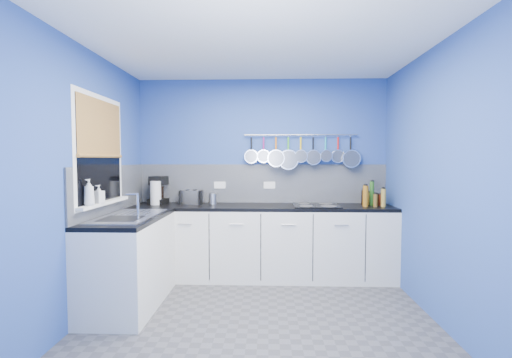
# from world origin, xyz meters

# --- Properties ---
(floor) EXTENTS (3.20, 3.00, 0.02)m
(floor) POSITION_xyz_m (0.00, 0.00, -0.01)
(floor) COLOR #47474C
(floor) RESTS_ON ground
(ceiling) EXTENTS (3.20, 3.00, 0.02)m
(ceiling) POSITION_xyz_m (0.00, 0.00, 2.51)
(ceiling) COLOR white
(ceiling) RESTS_ON ground
(wall_back) EXTENTS (3.20, 0.02, 2.50)m
(wall_back) POSITION_xyz_m (0.00, 1.51, 1.25)
(wall_back) COLOR #2B4895
(wall_back) RESTS_ON ground
(wall_front) EXTENTS (3.20, 0.02, 2.50)m
(wall_front) POSITION_xyz_m (0.00, -1.51, 1.25)
(wall_front) COLOR #2B4895
(wall_front) RESTS_ON ground
(wall_left) EXTENTS (0.02, 3.00, 2.50)m
(wall_left) POSITION_xyz_m (-1.61, 0.00, 1.25)
(wall_left) COLOR #2B4895
(wall_left) RESTS_ON ground
(wall_right) EXTENTS (0.02, 3.00, 2.50)m
(wall_right) POSITION_xyz_m (1.61, 0.00, 1.25)
(wall_right) COLOR #2B4895
(wall_right) RESTS_ON ground
(backsplash_back) EXTENTS (3.20, 0.02, 0.50)m
(backsplash_back) POSITION_xyz_m (0.00, 1.49, 1.15)
(backsplash_back) COLOR gray
(backsplash_back) RESTS_ON wall_back
(backsplash_left) EXTENTS (0.02, 1.80, 0.50)m
(backsplash_left) POSITION_xyz_m (-1.59, 0.60, 1.15)
(backsplash_left) COLOR gray
(backsplash_left) RESTS_ON wall_left
(cabinet_run_back) EXTENTS (3.20, 0.60, 0.86)m
(cabinet_run_back) POSITION_xyz_m (0.00, 1.20, 0.43)
(cabinet_run_back) COLOR silver
(cabinet_run_back) RESTS_ON ground
(worktop_back) EXTENTS (3.20, 0.60, 0.04)m
(worktop_back) POSITION_xyz_m (0.00, 1.20, 0.88)
(worktop_back) COLOR black
(worktop_back) RESTS_ON cabinet_run_back
(cabinet_run_left) EXTENTS (0.60, 1.20, 0.86)m
(cabinet_run_left) POSITION_xyz_m (-1.30, 0.30, 0.43)
(cabinet_run_left) COLOR silver
(cabinet_run_left) RESTS_ON ground
(worktop_left) EXTENTS (0.60, 1.20, 0.04)m
(worktop_left) POSITION_xyz_m (-1.30, 0.30, 0.88)
(worktop_left) COLOR black
(worktop_left) RESTS_ON cabinet_run_left
(window_frame) EXTENTS (0.01, 1.00, 1.10)m
(window_frame) POSITION_xyz_m (-1.58, 0.30, 1.55)
(window_frame) COLOR white
(window_frame) RESTS_ON wall_left
(window_glass) EXTENTS (0.01, 0.90, 1.00)m
(window_glass) POSITION_xyz_m (-1.57, 0.30, 1.55)
(window_glass) COLOR black
(window_glass) RESTS_ON wall_left
(bamboo_blind) EXTENTS (0.01, 0.90, 0.55)m
(bamboo_blind) POSITION_xyz_m (-1.56, 0.30, 1.77)
(bamboo_blind) COLOR #BF8739
(bamboo_blind) RESTS_ON wall_left
(window_sill) EXTENTS (0.10, 0.98, 0.03)m
(window_sill) POSITION_xyz_m (-1.55, 0.30, 1.04)
(window_sill) COLOR white
(window_sill) RESTS_ON wall_left
(sink_unit) EXTENTS (0.50, 0.95, 0.01)m
(sink_unit) POSITION_xyz_m (-1.30, 0.30, 0.90)
(sink_unit) COLOR silver
(sink_unit) RESTS_ON worktop_left
(mixer_tap) EXTENTS (0.12, 0.08, 0.26)m
(mixer_tap) POSITION_xyz_m (-1.14, 0.12, 1.03)
(mixer_tap) COLOR silver
(mixer_tap) RESTS_ON worktop_left
(socket_left) EXTENTS (0.15, 0.01, 0.09)m
(socket_left) POSITION_xyz_m (-0.55, 1.48, 1.13)
(socket_left) COLOR white
(socket_left) RESTS_ON backsplash_back
(socket_right) EXTENTS (0.15, 0.01, 0.09)m
(socket_right) POSITION_xyz_m (0.10, 1.48, 1.13)
(socket_right) COLOR white
(socket_right) RESTS_ON backsplash_back
(pot_rail) EXTENTS (1.45, 0.02, 0.02)m
(pot_rail) POSITION_xyz_m (0.50, 1.45, 1.78)
(pot_rail) COLOR silver
(pot_rail) RESTS_ON wall_back
(soap_bottle_a) EXTENTS (0.10, 0.11, 0.24)m
(soap_bottle_a) POSITION_xyz_m (-1.53, -0.03, 1.17)
(soap_bottle_a) COLOR white
(soap_bottle_a) RESTS_ON window_sill
(soap_bottle_b) EXTENTS (0.10, 0.10, 0.17)m
(soap_bottle_b) POSITION_xyz_m (-1.53, 0.16, 1.14)
(soap_bottle_b) COLOR white
(soap_bottle_b) RESTS_ON window_sill
(paper_towel) EXTENTS (0.15, 0.15, 0.30)m
(paper_towel) POSITION_xyz_m (-1.32, 1.22, 1.05)
(paper_towel) COLOR white
(paper_towel) RESTS_ON worktop_back
(coffee_maker) EXTENTS (0.24, 0.26, 0.35)m
(coffee_maker) POSITION_xyz_m (-1.31, 1.31, 1.08)
(coffee_maker) COLOR black
(coffee_maker) RESTS_ON worktop_back
(toaster) EXTENTS (0.30, 0.23, 0.17)m
(toaster) POSITION_xyz_m (-0.89, 1.33, 0.99)
(toaster) COLOR silver
(toaster) RESTS_ON worktop_back
(canister) EXTENTS (0.10, 0.10, 0.14)m
(canister) POSITION_xyz_m (-0.62, 1.31, 0.97)
(canister) COLOR silver
(canister) RESTS_ON worktop_back
(hob) EXTENTS (0.56, 0.49, 0.01)m
(hob) POSITION_xyz_m (0.67, 1.18, 0.91)
(hob) COLOR black
(hob) RESTS_ON worktop_back
(pan_0) EXTENTS (0.17, 0.06, 0.36)m
(pan_0) POSITION_xyz_m (-0.13, 1.44, 1.60)
(pan_0) COLOR silver
(pan_0) RESTS_ON pot_rail
(pan_1) EXTENTS (0.17, 0.07, 0.36)m
(pan_1) POSITION_xyz_m (0.02, 1.44, 1.60)
(pan_1) COLOR silver
(pan_1) RESTS_ON pot_rail
(pan_2) EXTENTS (0.22, 0.13, 0.41)m
(pan_2) POSITION_xyz_m (0.18, 1.44, 1.57)
(pan_2) COLOR silver
(pan_2) RESTS_ON pot_rail
(pan_3) EXTENTS (0.26, 0.11, 0.45)m
(pan_3) POSITION_xyz_m (0.34, 1.44, 1.56)
(pan_3) COLOR silver
(pan_3) RESTS_ON pot_rail
(pan_4) EXTENTS (0.17, 0.10, 0.36)m
(pan_4) POSITION_xyz_m (0.50, 1.44, 1.60)
(pan_4) COLOR silver
(pan_4) RESTS_ON pot_rail
(pan_5) EXTENTS (0.20, 0.09, 0.39)m
(pan_5) POSITION_xyz_m (0.66, 1.44, 1.59)
(pan_5) COLOR silver
(pan_5) RESTS_ON pot_rail
(pan_6) EXTENTS (0.16, 0.10, 0.35)m
(pan_6) POSITION_xyz_m (0.82, 1.44, 1.61)
(pan_6) COLOR silver
(pan_6) RESTS_ON pot_rail
(pan_7) EXTENTS (0.17, 0.05, 0.36)m
(pan_7) POSITION_xyz_m (0.98, 1.44, 1.60)
(pan_7) COLOR silver
(pan_7) RESTS_ON pot_rail
(pan_8) EXTENTS (0.23, 0.10, 0.42)m
(pan_8) POSITION_xyz_m (1.14, 1.44, 1.57)
(pan_8) COLOR silver
(pan_8) RESTS_ON pot_rail
(condiment_0) EXTENTS (0.07, 0.07, 0.12)m
(condiment_0) POSITION_xyz_m (1.44, 1.30, 0.96)
(condiment_0) COLOR black
(condiment_0) RESTS_ON worktop_back
(condiment_1) EXTENTS (0.07, 0.07, 0.15)m
(condiment_1) POSITION_xyz_m (1.34, 1.33, 0.98)
(condiment_1) COLOR brown
(condiment_1) RESTS_ON worktop_back
(condiment_2) EXTENTS (0.06, 0.06, 0.18)m
(condiment_2) POSITION_xyz_m (1.28, 1.33, 0.99)
(condiment_2) COLOR black
(condiment_2) RESTS_ON worktop_back
(condiment_3) EXTENTS (0.06, 0.06, 0.14)m
(condiment_3) POSITION_xyz_m (1.46, 1.20, 0.97)
(condiment_3) COLOR #4C190C
(condiment_3) RESTS_ON worktop_back
(condiment_4) EXTENTS (0.05, 0.05, 0.29)m
(condiment_4) POSITION_xyz_m (1.35, 1.23, 1.05)
(condiment_4) COLOR #265919
(condiment_4) RESTS_ON worktop_back
(condiment_5) EXTENTS (0.05, 0.05, 0.13)m
(condiment_5) POSITION_xyz_m (1.27, 1.20, 0.97)
(condiment_5) COLOR #3F721E
(condiment_5) RESTS_ON worktop_back
(condiment_6) EXTENTS (0.06, 0.06, 0.22)m
(condiment_6) POSITION_xyz_m (1.46, 1.12, 1.01)
(condiment_6) COLOR olive
(condiment_6) RESTS_ON worktop_back
(condiment_7) EXTENTS (0.05, 0.05, 0.15)m
(condiment_7) POSITION_xyz_m (1.37, 1.12, 0.98)
(condiment_7) COLOR brown
(condiment_7) RESTS_ON worktop_back
(condiment_8) EXTENTS (0.06, 0.06, 0.25)m
(condiment_8) POSITION_xyz_m (1.25, 1.14, 1.03)
(condiment_8) COLOR #8C5914
(condiment_8) RESTS_ON worktop_back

